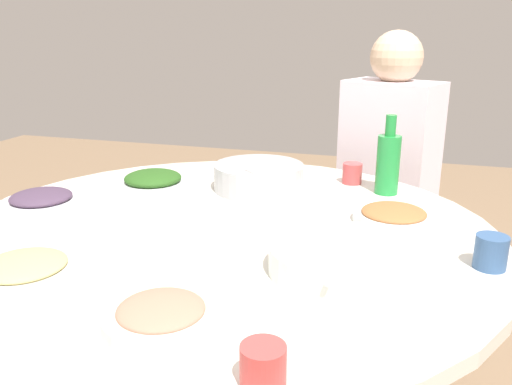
{
  "coord_description": "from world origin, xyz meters",
  "views": [
    {
      "loc": [
        1.17,
        0.45,
        1.24
      ],
      "look_at": [
        -0.04,
        0.08,
        0.84
      ],
      "focal_mm": 37.32,
      "sensor_mm": 36.0,
      "label": 1
    }
  ],
  "objects_px": {
    "round_dining_table": "(221,266)",
    "tea_cup_far": "(352,173)",
    "dish_tofu_braise": "(394,215)",
    "tea_cup_near": "(491,252)",
    "soup_bowl": "(339,259)",
    "dish_greens": "(153,181)",
    "green_bottle": "(388,162)",
    "diner_left": "(389,151)",
    "rice_bowl": "(259,176)",
    "tea_cup_side": "(263,367)",
    "stool_for_diner_left": "(379,281)",
    "dish_eggplant": "(41,200)",
    "dish_noodles": "(24,268)",
    "dish_shrimp": "(161,314)"
  },
  "relations": [
    {
      "from": "rice_bowl",
      "to": "dish_noodles",
      "type": "height_order",
      "value": "rice_bowl"
    },
    {
      "from": "dish_noodles",
      "to": "tea_cup_near",
      "type": "relative_size",
      "value": 3.16
    },
    {
      "from": "tea_cup_side",
      "to": "round_dining_table",
      "type": "bearing_deg",
      "value": -154.07
    },
    {
      "from": "tea_cup_side",
      "to": "soup_bowl",
      "type": "bearing_deg",
      "value": 172.95
    },
    {
      "from": "rice_bowl",
      "to": "tea_cup_near",
      "type": "height_order",
      "value": "rice_bowl"
    },
    {
      "from": "dish_shrimp",
      "to": "dish_noodles",
      "type": "height_order",
      "value": "dish_shrimp"
    },
    {
      "from": "soup_bowl",
      "to": "tea_cup_side",
      "type": "relative_size",
      "value": 4.84
    },
    {
      "from": "soup_bowl",
      "to": "green_bottle",
      "type": "xyz_separation_m",
      "value": [
        -0.58,
        0.06,
        0.07
      ]
    },
    {
      "from": "dish_noodles",
      "to": "tea_cup_side",
      "type": "distance_m",
      "value": 0.6
    },
    {
      "from": "dish_tofu_braise",
      "to": "tea_cup_near",
      "type": "bearing_deg",
      "value": 42.35
    },
    {
      "from": "tea_cup_near",
      "to": "stool_for_diner_left",
      "type": "distance_m",
      "value": 1.11
    },
    {
      "from": "dish_tofu_braise",
      "to": "green_bottle",
      "type": "distance_m",
      "value": 0.26
    },
    {
      "from": "dish_tofu_braise",
      "to": "tea_cup_far",
      "type": "distance_m",
      "value": 0.36
    },
    {
      "from": "tea_cup_side",
      "to": "tea_cup_near",
      "type": "bearing_deg",
      "value": 145.51
    },
    {
      "from": "dish_eggplant",
      "to": "dish_noodles",
      "type": "relative_size",
      "value": 0.98
    },
    {
      "from": "green_bottle",
      "to": "tea_cup_far",
      "type": "relative_size",
      "value": 3.62
    },
    {
      "from": "rice_bowl",
      "to": "dish_noodles",
      "type": "bearing_deg",
      "value": -22.23
    },
    {
      "from": "tea_cup_near",
      "to": "diner_left",
      "type": "height_order",
      "value": "diner_left"
    },
    {
      "from": "round_dining_table",
      "to": "green_bottle",
      "type": "height_order",
      "value": "green_bottle"
    },
    {
      "from": "dish_tofu_braise",
      "to": "dish_greens",
      "type": "xyz_separation_m",
      "value": [
        -0.09,
        -0.73,
        0.01
      ]
    },
    {
      "from": "dish_noodles",
      "to": "dish_greens",
      "type": "bearing_deg",
      "value": -177.13
    },
    {
      "from": "tea_cup_near",
      "to": "diner_left",
      "type": "xyz_separation_m",
      "value": [
        -0.93,
        -0.26,
        -0.01
      ]
    },
    {
      "from": "soup_bowl",
      "to": "stool_for_diner_left",
      "type": "xyz_separation_m",
      "value": [
        -1.04,
        0.04,
        -0.55
      ]
    },
    {
      "from": "round_dining_table",
      "to": "dish_eggplant",
      "type": "relative_size",
      "value": 6.25
    },
    {
      "from": "dish_greens",
      "to": "diner_left",
      "type": "bearing_deg",
      "value": 131.86
    },
    {
      "from": "tea_cup_far",
      "to": "dish_noodles",
      "type": "bearing_deg",
      "value": -32.87
    },
    {
      "from": "dish_eggplant",
      "to": "dish_tofu_braise",
      "type": "bearing_deg",
      "value": 99.17
    },
    {
      "from": "rice_bowl",
      "to": "dish_tofu_braise",
      "type": "bearing_deg",
      "value": 67.46
    },
    {
      "from": "soup_bowl",
      "to": "dish_greens",
      "type": "height_order",
      "value": "soup_bowl"
    },
    {
      "from": "dish_noodles",
      "to": "tea_cup_near",
      "type": "height_order",
      "value": "tea_cup_near"
    },
    {
      "from": "round_dining_table",
      "to": "dish_greens",
      "type": "xyz_separation_m",
      "value": [
        -0.26,
        -0.32,
        0.13
      ]
    },
    {
      "from": "round_dining_table",
      "to": "soup_bowl",
      "type": "relative_size",
      "value": 4.33
    },
    {
      "from": "round_dining_table",
      "to": "diner_left",
      "type": "bearing_deg",
      "value": 157.3
    },
    {
      "from": "dish_tofu_braise",
      "to": "tea_cup_near",
      "type": "height_order",
      "value": "tea_cup_near"
    },
    {
      "from": "dish_tofu_braise",
      "to": "soup_bowl",
      "type": "bearing_deg",
      "value": -15.27
    },
    {
      "from": "dish_tofu_braise",
      "to": "tea_cup_near",
      "type": "distance_m",
      "value": 0.31
    },
    {
      "from": "rice_bowl",
      "to": "dish_greens",
      "type": "height_order",
      "value": "rice_bowl"
    },
    {
      "from": "dish_greens",
      "to": "tea_cup_side",
      "type": "bearing_deg",
      "value": 35.81
    },
    {
      "from": "rice_bowl",
      "to": "diner_left",
      "type": "bearing_deg",
      "value": 145.61
    },
    {
      "from": "round_dining_table",
      "to": "stool_for_diner_left",
      "type": "height_order",
      "value": "round_dining_table"
    },
    {
      "from": "dish_shrimp",
      "to": "green_bottle",
      "type": "xyz_separation_m",
      "value": [
        -0.87,
        0.32,
        0.08
      ]
    },
    {
      "from": "dish_eggplant",
      "to": "stool_for_diner_left",
      "type": "height_order",
      "value": "dish_eggplant"
    },
    {
      "from": "dish_tofu_braise",
      "to": "diner_left",
      "type": "xyz_separation_m",
      "value": [
        -0.7,
        -0.05,
        0.01
      ]
    },
    {
      "from": "round_dining_table",
      "to": "dish_eggplant",
      "type": "distance_m",
      "value": 0.56
    },
    {
      "from": "rice_bowl",
      "to": "tea_cup_far",
      "type": "relative_size",
      "value": 4.19
    },
    {
      "from": "round_dining_table",
      "to": "stool_for_diner_left",
      "type": "relative_size",
      "value": 2.98
    },
    {
      "from": "dish_shrimp",
      "to": "diner_left",
      "type": "bearing_deg",
      "value": 167.16
    },
    {
      "from": "round_dining_table",
      "to": "dish_tofu_braise",
      "type": "distance_m",
      "value": 0.47
    },
    {
      "from": "dish_greens",
      "to": "tea_cup_side",
      "type": "distance_m",
      "value": 1.01
    },
    {
      "from": "round_dining_table",
      "to": "tea_cup_far",
      "type": "height_order",
      "value": "tea_cup_far"
    }
  ]
}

